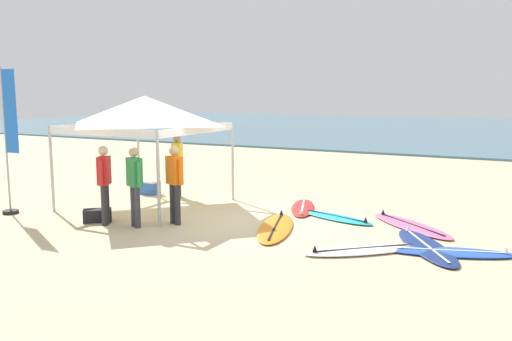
{
  "coord_description": "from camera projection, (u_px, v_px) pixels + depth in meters",
  "views": [
    {
      "loc": [
        5.51,
        -9.99,
        2.84
      ],
      "look_at": [
        -0.14,
        0.97,
        1.0
      ],
      "focal_mm": 37.02,
      "sensor_mm": 36.0,
      "label": 1
    }
  ],
  "objects": [
    {
      "name": "surfboard_white",
      "position": [
        363.0,
        250.0,
        9.46
      ],
      "size": [
        2.09,
        1.95,
        0.19
      ],
      "color": "white",
      "rests_on": "ground"
    },
    {
      "name": "surfboard_pink",
      "position": [
        411.0,
        225.0,
        11.18
      ],
      "size": [
        2.25,
        2.05,
        0.19
      ],
      "color": "pink",
      "rests_on": "ground"
    },
    {
      "name": "person_orange",
      "position": [
        175.0,
        179.0,
        11.31
      ],
      "size": [
        0.52,
        0.33,
        1.71
      ],
      "color": "#2D2D33",
      "rests_on": "ground"
    },
    {
      "name": "surfboard_orange",
      "position": [
        276.0,
        228.0,
        11.01
      ],
      "size": [
        1.43,
        2.62,
        0.19
      ],
      "color": "orange",
      "rests_on": "ground"
    },
    {
      "name": "surfboard_navy",
      "position": [
        426.0,
        247.0,
        9.65
      ],
      "size": [
        1.79,
        2.44,
        0.19
      ],
      "color": "navy",
      "rests_on": "ground"
    },
    {
      "name": "person_green",
      "position": [
        135.0,
        181.0,
        11.06
      ],
      "size": [
        0.5,
        0.35,
        1.71
      ],
      "color": "#383842",
      "rests_on": "ground"
    },
    {
      "name": "banner_flag",
      "position": [
        10.0,
        147.0,
        12.15
      ],
      "size": [
        0.6,
        0.36,
        3.4
      ],
      "color": "#99999E",
      "rests_on": "ground"
    },
    {
      "name": "person_red",
      "position": [
        104.0,
        179.0,
        11.27
      ],
      "size": [
        0.36,
        0.49,
        1.71
      ],
      "color": "#2D2D33",
      "rests_on": "ground"
    },
    {
      "name": "cooler_box",
      "position": [
        150.0,
        187.0,
        14.75
      ],
      "size": [
        0.5,
        0.36,
        0.39
      ],
      "color": "#2D60B7",
      "rests_on": "ground"
    },
    {
      "name": "surfboard_blue",
      "position": [
        450.0,
        252.0,
        9.32
      ],
      "size": [
        2.36,
        1.26,
        0.19
      ],
      "color": "blue",
      "rests_on": "ground"
    },
    {
      "name": "sea",
      "position": [
        446.0,
        129.0,
        39.78
      ],
      "size": [
        80.0,
        36.0,
        0.1
      ],
      "primitive_type": "cube",
      "color": "teal",
      "rests_on": "ground"
    },
    {
      "name": "ground_plane",
      "position": [
        242.0,
        221.0,
        11.69
      ],
      "size": [
        80.0,
        80.0,
        0.0
      ],
      "primitive_type": "plane",
      "color": "beige"
    },
    {
      "name": "surfboard_cyan",
      "position": [
        336.0,
        217.0,
        11.9
      ],
      "size": [
        2.01,
        1.12,
        0.19
      ],
      "color": "#23B2CC",
      "rests_on": "ground"
    },
    {
      "name": "canopy_tent",
      "position": [
        145.0,
        110.0,
        13.0
      ],
      "size": [
        3.27,
        3.27,
        2.75
      ],
      "color": "#B7B7BC",
      "rests_on": "ground"
    },
    {
      "name": "person_yellow",
      "position": [
        177.0,
        161.0,
        14.21
      ],
      "size": [
        0.32,
        0.53,
        1.71
      ],
      "color": "#2D2D33",
      "rests_on": "ground"
    },
    {
      "name": "gear_bag_near_tent",
      "position": [
        97.0,
        215.0,
        11.64
      ],
      "size": [
        0.66,
        0.64,
        0.28
      ],
      "primitive_type": "cube",
      "rotation": [
        0.0,
        0.0,
        0.72
      ],
      "color": "#232328",
      "rests_on": "ground"
    },
    {
      "name": "surfboard_red",
      "position": [
        303.0,
        208.0,
        12.9
      ],
      "size": [
        1.19,
        2.09,
        0.19
      ],
      "color": "red",
      "rests_on": "ground"
    }
  ]
}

